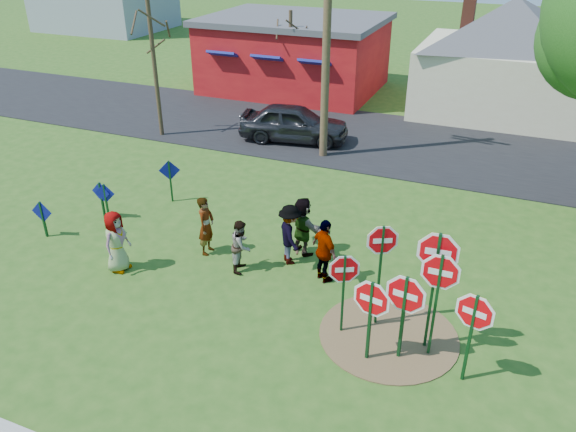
% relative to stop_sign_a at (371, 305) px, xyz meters
% --- Properties ---
extents(ground, '(120.00, 120.00, 0.00)m').
position_rel_stop_sign_a_xyz_m(ground, '(-4.24, 1.93, -1.44)').
color(ground, '#275117').
rests_on(ground, ground).
extents(road, '(120.00, 7.50, 0.04)m').
position_rel_stop_sign_a_xyz_m(road, '(-4.24, 13.43, -1.42)').
color(road, black).
rests_on(road, ground).
extents(dirt_patch, '(3.20, 3.20, 0.03)m').
position_rel_stop_sign_a_xyz_m(dirt_patch, '(0.26, 0.93, -1.43)').
color(dirt_patch, brown).
rests_on(dirt_patch, ground).
extents(red_building, '(9.40, 7.69, 3.90)m').
position_rel_stop_sign_a_xyz_m(red_building, '(-9.74, 19.92, 0.52)').
color(red_building, maroon).
rests_on(red_building, ground).
extents(cream_house, '(9.40, 9.40, 6.50)m').
position_rel_stop_sign_a_xyz_m(cream_house, '(1.26, 19.93, 1.48)').
color(cream_house, beige).
rests_on(cream_house, ground).
extents(stop_sign_a, '(1.11, 0.22, 2.15)m').
position_rel_stop_sign_a_xyz_m(stop_sign_a, '(0.00, 0.00, 0.00)').
color(stop_sign_a, '#103D1C').
rests_on(stop_sign_a, ground).
extents(stop_sign_b, '(0.88, 0.46, 2.77)m').
position_rel_stop_sign_a_xyz_m(stop_sign_b, '(-0.14, 1.26, 0.57)').
color(stop_sign_b, '#103D1C').
rests_on(stop_sign_b, ground).
extents(stop_sign_c, '(1.11, 0.07, 2.71)m').
position_rel_stop_sign_a_xyz_m(stop_sign_c, '(1.22, 0.67, 0.44)').
color(stop_sign_c, '#103D1C').
rests_on(stop_sign_c, ground).
extents(stop_sign_d, '(1.19, 0.10, 3.08)m').
position_rel_stop_sign_a_xyz_m(stop_sign_d, '(1.10, 0.90, 0.78)').
color(stop_sign_d, '#103D1C').
rests_on(stop_sign_d, ground).
extents(stop_sign_e, '(1.19, 0.20, 2.26)m').
position_rel_stop_sign_a_xyz_m(stop_sign_e, '(0.63, 0.32, 0.06)').
color(stop_sign_e, '#103D1C').
rests_on(stop_sign_e, ground).
extents(stop_sign_f, '(1.04, 0.29, 2.27)m').
position_rel_stop_sign_a_xyz_m(stop_sign_f, '(2.01, 0.17, 0.14)').
color(stop_sign_f, '#103D1C').
rests_on(stop_sign_f, ground).
extents(stop_sign_g, '(0.86, 0.45, 2.19)m').
position_rel_stop_sign_a_xyz_m(stop_sign_g, '(-0.80, 0.67, 0.07)').
color(stop_sign_g, '#103D1C').
rests_on(stop_sign_g, ground).
extents(blue_diamond_a, '(0.69, 0.08, 1.18)m').
position_rel_stop_sign_a_xyz_m(blue_diamond_a, '(-10.39, 1.47, -0.73)').
color(blue_diamond_a, '#103D1C').
rests_on(blue_diamond_a, ground).
extents(blue_diamond_b, '(0.69, 0.07, 1.27)m').
position_rel_stop_sign_a_xyz_m(blue_diamond_b, '(-9.53, 3.09, -0.67)').
color(blue_diamond_b, '#103D1C').
rests_on(blue_diamond_b, ground).
extents(blue_diamond_c, '(0.64, 0.16, 1.23)m').
position_rel_stop_sign_a_xyz_m(blue_diamond_c, '(-9.37, 3.10, -0.68)').
color(blue_diamond_c, '#103D1C').
rests_on(blue_diamond_c, ground).
extents(blue_diamond_d, '(0.63, 0.35, 1.49)m').
position_rel_stop_sign_a_xyz_m(blue_diamond_d, '(-8.20, 4.98, -0.52)').
color(blue_diamond_d, '#103D1C').
rests_on(blue_diamond_d, ground).
extents(person_a, '(0.56, 0.86, 1.75)m').
position_rel_stop_sign_a_xyz_m(person_a, '(-7.20, 0.84, -0.57)').
color(person_a, '#46478B').
rests_on(person_a, ground).
extents(person_b, '(0.46, 0.66, 1.74)m').
position_rel_stop_sign_a_xyz_m(person_b, '(-5.42, 2.54, -0.57)').
color(person_b, teal).
rests_on(person_b, ground).
extents(person_c, '(0.69, 0.82, 1.49)m').
position_rel_stop_sign_a_xyz_m(person_c, '(-4.11, 2.14, -0.70)').
color(person_c, brown).
rests_on(person_c, ground).
extents(person_d, '(1.22, 1.29, 1.75)m').
position_rel_stop_sign_a_xyz_m(person_d, '(-3.04, 2.97, -0.57)').
color(person_d, '#303135').
rests_on(person_d, ground).
extents(person_e, '(1.10, 0.99, 1.79)m').
position_rel_stop_sign_a_xyz_m(person_e, '(-1.87, 2.49, -0.55)').
color(person_e, '#4A305D').
rests_on(person_e, ground).
extents(person_f, '(1.64, 1.25, 1.73)m').
position_rel_stop_sign_a_xyz_m(person_f, '(-2.90, 3.58, -0.58)').
color(person_f, '#225228').
rests_on(person_f, ground).
extents(suv, '(4.86, 2.60, 1.57)m').
position_rel_stop_sign_a_xyz_m(suv, '(-6.56, 11.98, -0.62)').
color(suv, '#29292D').
rests_on(suv, road).
extents(utility_pole, '(2.42, 0.38, 9.90)m').
position_rel_stop_sign_a_xyz_m(utility_pole, '(-4.84, 10.85, 3.77)').
color(utility_pole, '#4C3823').
rests_on(utility_pole, ground).
extents(bare_tree_west, '(1.80, 1.80, 6.11)m').
position_rel_stop_sign_a_xyz_m(bare_tree_west, '(-12.27, 10.43, 2.51)').
color(bare_tree_west, '#382819').
rests_on(bare_tree_west, ground).
extents(bare_tree_east, '(1.80, 1.80, 4.67)m').
position_rel_stop_sign_a_xyz_m(bare_tree_east, '(-8.70, 16.77, 1.58)').
color(bare_tree_east, '#382819').
rests_on(bare_tree_east, ground).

